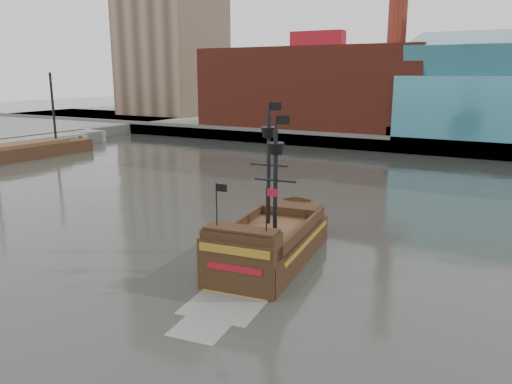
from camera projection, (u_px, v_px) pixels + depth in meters
The scene contains 6 objects.
ground at pixel (167, 327), 24.76m from camera, with size 400.00×400.00×0.00m, color #242722.
promenade_far at pixel (451, 130), 102.75m from camera, with size 220.00×60.00×2.00m, color slate.
seawall at pixel (423, 146), 77.60m from camera, with size 220.00×1.00×2.60m, color #4C4C49.
skyline at pixel (488, 3), 88.54m from camera, with size 149.00×45.00×62.00m.
pirate_ship at pixel (270, 247), 33.18m from camera, with size 6.24×15.39×11.20m.
docked_vessel at pixel (27, 152), 74.52m from camera, with size 5.26×20.98×14.18m.
Camera 1 is at (14.84, -17.55, 12.21)m, focal length 35.00 mm.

